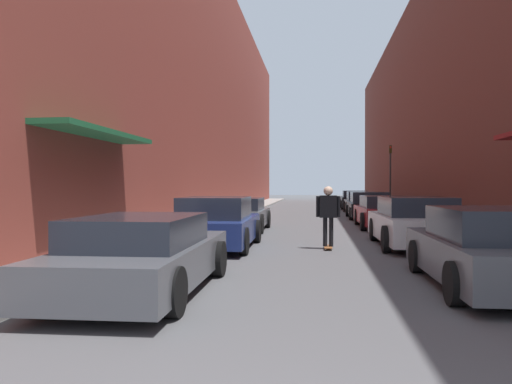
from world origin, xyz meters
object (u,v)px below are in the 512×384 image
(parked_car_left_0, at_px, (144,255))
(skateboarder, at_px, (328,211))
(parked_car_left_1, at_px, (217,224))
(parked_car_right_1, at_px, (414,223))
(parked_car_right_0, at_px, (491,250))
(traffic_light, at_px, (390,171))
(parked_car_right_4, at_px, (360,203))
(parked_car_right_5, at_px, (355,200))
(parked_car_right_3, at_px, (368,206))
(parked_car_right_2, at_px, (384,212))
(parked_car_left_2, at_px, (241,214))

(parked_car_left_0, height_order, skateboarder, skateboarder)
(parked_car_left_0, bearing_deg, parked_car_left_1, 89.72)
(parked_car_right_1, bearing_deg, parked_car_right_0, -88.39)
(parked_car_right_0, bearing_deg, traffic_light, 86.02)
(parked_car_right_4, bearing_deg, parked_car_left_1, -106.52)
(parked_car_left_1, relative_size, parked_car_right_4, 1.08)
(parked_car_right_4, xyz_separation_m, parked_car_right_5, (0.05, 5.32, 0.00))
(parked_car_right_3, xyz_separation_m, parked_car_right_5, (0.08, 10.42, -0.01))
(parked_car_left_0, xyz_separation_m, parked_car_right_5, (5.31, 28.46, 0.05))
(parked_car_right_4, bearing_deg, parked_car_right_1, -89.97)
(parked_car_right_4, bearing_deg, parked_car_right_3, -90.31)
(parked_car_right_0, bearing_deg, parked_car_right_2, 90.78)
(parked_car_right_4, height_order, skateboarder, skateboarder)
(parked_car_left_2, height_order, parked_car_right_5, parked_car_right_5)
(skateboarder, bearing_deg, parked_car_left_2, 121.33)
(parked_car_left_1, distance_m, parked_car_left_2, 5.18)
(parked_car_left_0, relative_size, traffic_light, 1.20)
(skateboarder, bearing_deg, parked_car_left_0, -117.57)
(parked_car_right_2, height_order, skateboarder, skateboarder)
(parked_car_right_5, bearing_deg, parked_car_right_1, -90.11)
(parked_car_left_2, height_order, parked_car_right_4, parked_car_right_4)
(parked_car_left_1, relative_size, parked_car_right_3, 0.95)
(parked_car_right_3, bearing_deg, traffic_light, 68.91)
(parked_car_left_1, distance_m, traffic_light, 18.34)
(parked_car_left_0, distance_m, parked_car_right_5, 28.95)
(parked_car_left_0, distance_m, traffic_light, 23.53)
(parked_car_right_0, distance_m, parked_car_right_4, 22.18)
(parked_car_left_0, relative_size, parked_car_right_1, 1.03)
(parked_car_right_0, bearing_deg, parked_car_left_1, 139.79)
(parked_car_left_2, xyz_separation_m, parked_car_right_1, (5.39, -4.27, 0.06))
(parked_car_left_1, relative_size, parked_car_left_2, 1.07)
(parked_car_left_2, xyz_separation_m, parked_car_right_3, (5.35, 7.35, 0.05))
(parked_car_right_0, xyz_separation_m, parked_car_right_4, (-0.16, 22.18, 0.00))
(parked_car_right_5, bearing_deg, parked_car_left_2, -107.01)
(parked_car_right_2, xyz_separation_m, skateboarder, (-2.32, -6.80, 0.39))
(parked_car_left_2, height_order, parked_car_right_1, parked_car_right_1)
(parked_car_right_1, bearing_deg, parked_car_right_2, 90.02)
(parked_car_right_2, height_order, parked_car_right_5, parked_car_right_5)
(parked_car_left_1, distance_m, parked_car_right_2, 8.68)
(parked_car_right_2, distance_m, parked_car_right_4, 10.70)
(parked_car_right_1, height_order, parked_car_right_2, parked_car_right_1)
(parked_car_left_2, relative_size, parked_car_right_1, 0.89)
(parked_car_left_1, height_order, skateboarder, skateboarder)
(parked_car_left_2, bearing_deg, parked_car_right_4, 66.62)
(skateboarder, bearing_deg, parked_car_right_0, -62.18)
(parked_car_right_4, relative_size, parked_car_right_5, 0.90)
(parked_car_right_2, distance_m, parked_car_right_3, 5.61)
(skateboarder, bearing_deg, parked_car_right_1, 18.68)
(parked_car_left_0, relative_size, parked_car_right_2, 1.03)
(parked_car_left_1, height_order, traffic_light, traffic_light)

